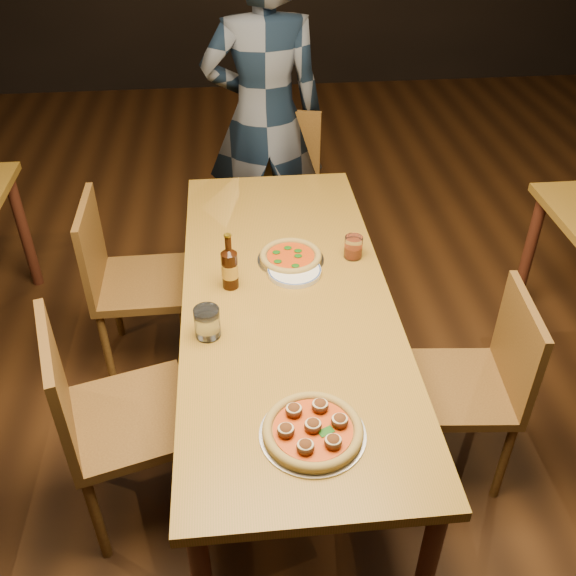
{
  "coord_description": "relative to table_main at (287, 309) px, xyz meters",
  "views": [
    {
      "loc": [
        -0.19,
        -1.95,
        2.25
      ],
      "look_at": [
        0.0,
        -0.05,
        0.82
      ],
      "focal_mm": 40.0,
      "sensor_mm": 36.0,
      "label": 1
    }
  ],
  "objects": [
    {
      "name": "ground",
      "position": [
        0.0,
        0.0,
        -0.68
      ],
      "size": [
        9.0,
        9.0,
        0.0
      ],
      "primitive_type": "plane",
      "color": "black"
    },
    {
      "name": "beer_bottle",
      "position": [
        -0.21,
        0.08,
        0.15
      ],
      "size": [
        0.07,
        0.07,
        0.23
      ],
      "rotation": [
        0.0,
        0.0,
        0.14
      ],
      "color": "black",
      "rests_on": "table_main"
    },
    {
      "name": "chair_main_sw",
      "position": [
        -0.63,
        0.54,
        -0.22
      ],
      "size": [
        0.44,
        0.44,
        0.93
      ],
      "primitive_type": null,
      "rotation": [
        0.0,
        0.0,
        1.58
      ],
      "color": "#553616",
      "rests_on": "ground"
    },
    {
      "name": "plate_stack",
      "position": [
        0.04,
        0.14,
        0.08
      ],
      "size": [
        0.22,
        0.22,
        0.02
      ],
      "primitive_type": "cylinder",
      "color": "white",
      "rests_on": "table_main"
    },
    {
      "name": "pizza_meatball",
      "position": [
        0.01,
        -0.69,
        0.09
      ],
      "size": [
        0.32,
        0.32,
        0.06
      ],
      "rotation": [
        0.0,
        0.0,
        -0.13
      ],
      "color": "#B7B7BF",
      "rests_on": "table_main"
    },
    {
      "name": "chair_main_nw",
      "position": [
        -0.6,
        -0.32,
        -0.2
      ],
      "size": [
        0.55,
        0.55,
        0.96
      ],
      "primitive_type": null,
      "rotation": [
        0.0,
        0.0,
        1.85
      ],
      "color": "#553616",
      "rests_on": "ground"
    },
    {
      "name": "table_main",
      "position": [
        0.0,
        0.0,
        0.0
      ],
      "size": [
        0.8,
        2.0,
        0.75
      ],
      "color": "olive",
      "rests_on": "ground"
    },
    {
      "name": "chair_main_e",
      "position": [
        0.65,
        -0.25,
        -0.23
      ],
      "size": [
        0.45,
        0.45,
        0.89
      ],
      "primitive_type": null,
      "rotation": [
        0.0,
        0.0,
        -1.66
      ],
      "color": "#553616",
      "rests_on": "ground"
    },
    {
      "name": "pizza_margherita",
      "position": [
        0.04,
        0.23,
        0.09
      ],
      "size": [
        0.28,
        0.28,
        0.04
      ],
      "rotation": [
        0.0,
        0.0,
        -0.39
      ],
      "color": "#B7B7BF",
      "rests_on": "table_main"
    },
    {
      "name": "water_glass",
      "position": [
        -0.3,
        -0.21,
        0.13
      ],
      "size": [
        0.09,
        0.09,
        0.11
      ],
      "primitive_type": "cylinder",
      "color": "white",
      "rests_on": "table_main"
    },
    {
      "name": "chair_end",
      "position": [
        0.05,
        1.21,
        -0.19
      ],
      "size": [
        0.55,
        0.55,
        0.98
      ],
      "primitive_type": null,
      "rotation": [
        0.0,
        0.0,
        -0.24
      ],
      "color": "#553616",
      "rests_on": "ground"
    },
    {
      "name": "diner",
      "position": [
        0.01,
        1.39,
        0.23
      ],
      "size": [
        0.67,
        0.46,
        1.81
      ],
      "primitive_type": "imported",
      "rotation": [
        0.0,
        0.0,
        3.18
      ],
      "color": "black",
      "rests_on": "ground"
    },
    {
      "name": "amber_glass",
      "position": [
        0.3,
        0.23,
        0.12
      ],
      "size": [
        0.08,
        0.08,
        0.09
      ],
      "primitive_type": "cylinder",
      "color": "maroon",
      "rests_on": "table_main"
    }
  ]
}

